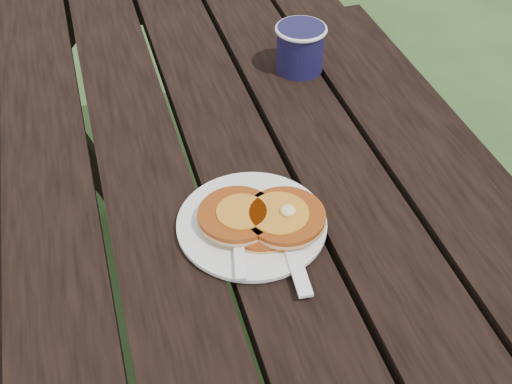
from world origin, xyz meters
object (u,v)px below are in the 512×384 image
object	(u,v)px
picnic_table	(230,269)
plate	(252,224)
pancake_stack	(262,217)
coffee_cup	(300,45)

from	to	relation	value
picnic_table	plate	bearing A→B (deg)	-94.68
pancake_stack	coffee_cup	world-z (taller)	coffee_cup
coffee_cup	picnic_table	bearing A→B (deg)	-143.39
picnic_table	pancake_stack	size ratio (longest dim) A/B	10.01
plate	coffee_cup	world-z (taller)	coffee_cup
picnic_table	plate	distance (m)	0.46
picnic_table	pancake_stack	bearing A→B (deg)	-91.53
picnic_table	plate	world-z (taller)	plate
picnic_table	coffee_cup	distance (m)	0.49
coffee_cup	plate	bearing A→B (deg)	-118.47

